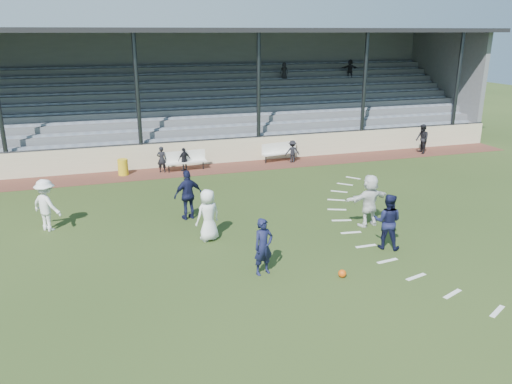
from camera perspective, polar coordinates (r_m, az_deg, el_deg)
The scene contains 19 objects.
ground at distance 15.04m, azimuth 2.87°, elevation -7.53°, with size 90.00×90.00×0.00m, color #2B3D19.
cinder_track at distance 24.56m, azimuth -5.59°, elevation 2.61°, with size 34.00×2.00×0.02m, color #552B22.
retaining_wall at distance 25.42m, azimuth -6.12°, elevation 4.49°, with size 34.00×0.18×1.20m, color beige.
bench_left at distance 24.33m, azimuth -8.06°, elevation 3.77°, with size 2.03×0.63×0.95m.
bench_right at distance 25.90m, azimuth 2.70°, elevation 4.79°, with size 2.04×0.78×0.95m.
trash_bin at distance 24.15m, azimuth -14.96°, elevation 2.77°, with size 0.47×0.47×0.75m, color gold.
football at distance 14.07m, azimuth 9.82°, elevation -9.17°, with size 0.22×0.22×0.22m, color #D94F0C.
player_white_lead at distance 16.02m, azimuth -5.50°, elevation -2.64°, with size 0.83×0.54×1.70m, color white.
player_navy_lead at distance 13.78m, azimuth 0.85°, elevation -6.26°, with size 0.59×0.39×1.62m, color #15183A.
player_navy_mid at distance 15.88m, azimuth 14.80°, elevation -3.27°, with size 0.85×0.67×1.76m, color #15183A.
player_white_wing at distance 18.13m, azimuth -22.83°, elevation -1.40°, with size 1.16×0.66×1.79m, color white.
player_navy_wing at distance 17.90m, azimuth -7.76°, elevation -0.33°, with size 1.06×0.44×1.80m, color #15183A.
player_white_back at distance 17.56m, azimuth 12.84°, elevation -0.94°, with size 1.70×0.54×1.83m, color white.
official at distance 28.98m, azimuth 18.45°, elevation 5.77°, with size 0.78×0.60×1.60m, color black.
sub_left_near at distance 24.16m, azimuth -10.72°, elevation 3.68°, with size 0.46×0.30×1.26m, color black.
sub_left_far at distance 24.19m, azimuth -8.20°, elevation 3.70°, with size 0.67×0.28×1.14m, color black.
sub_right at distance 25.67m, azimuth 4.18°, elevation 4.65°, with size 0.74×0.42×1.14m, color black.
grandstand at distance 29.68m, azimuth -8.06°, elevation 9.50°, with size 34.60×9.00×6.61m.
penalty_arc at distance 16.80m, azimuth 16.25°, elevation -5.42°, with size 3.89×14.63×0.01m.
Camera 1 is at (-4.76, -12.72, 6.45)m, focal length 35.00 mm.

